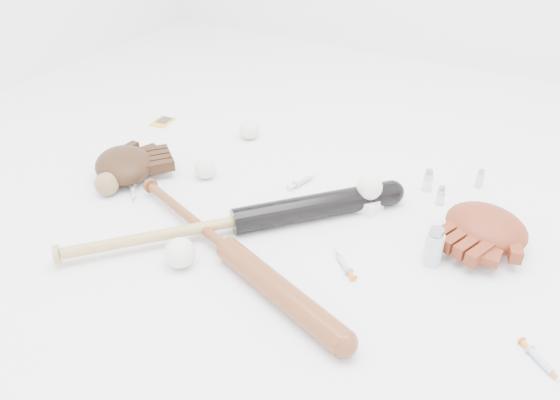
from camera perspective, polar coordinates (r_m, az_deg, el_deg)
The scene contains 19 objects.
bat_dark at distance 1.47m, azimuth -4.52°, elevation -2.21°, with size 0.98×0.07×0.07m, color black, non-canonical shape.
bat_wood at distance 1.38m, azimuth -5.40°, elevation -5.15°, with size 0.85×0.06×0.06m, color brown, non-canonical shape.
glove_dark at distance 1.77m, azimuth -16.02°, elevation 3.58°, with size 0.25×0.25×0.09m, color #331D0E, non-canonical shape.
glove_tan at distance 1.52m, azimuth 20.73°, elevation -2.62°, with size 0.26×0.26×0.09m, color maroon, non-canonical shape.
trading_card at distance 2.12m, azimuth -12.19°, elevation 7.99°, with size 0.06×0.09×0.00m, color gold.
pedestal at distance 1.58m, azimuth 9.15°, elevation -0.37°, with size 0.07×0.07×0.04m, color white.
baseball_on_pedestal at distance 1.55m, azimuth 9.34°, elevation 1.35°, with size 0.07×0.07×0.07m, color white.
baseball_left at distance 1.72m, azimuth -7.79°, elevation 3.31°, with size 0.07×0.07×0.07m, color white.
baseball_upper at distance 1.94m, azimuth -3.22°, elevation 7.40°, with size 0.07×0.07×0.07m, color white.
baseball_mid at distance 1.37m, azimuth -10.39°, elevation -5.45°, with size 0.08×0.08×0.08m, color white.
baseball_aged at distance 1.70m, azimuth -17.65°, elevation 1.59°, with size 0.07×0.07×0.07m, color olive.
syringe_0 at distance 1.70m, azimuth -15.11°, elevation 0.94°, with size 0.14×0.02×0.02m, color #ADBCC6, non-canonical shape.
syringe_1 at distance 1.37m, azimuth 6.70°, elevation -6.67°, with size 0.14×0.02×0.02m, color #ADBCC6, non-canonical shape.
syringe_2 at distance 1.69m, azimuth 2.41°, elevation 1.99°, with size 0.15×0.03×0.02m, color #ADBCC6, non-canonical shape.
syringe_3 at distance 1.27m, azimuth 25.60°, elevation -14.92°, with size 0.14×0.02×0.02m, color #ADBCC6, non-canonical shape.
vial_0 at distance 1.76m, azimuth 20.16°, elevation 2.12°, with size 0.02×0.02×0.06m, color silver.
vial_1 at distance 1.64m, azimuth 16.46°, elevation 0.47°, with size 0.02×0.02×0.06m, color silver.
vial_2 at distance 1.70m, azimuth 15.22°, elevation 2.01°, with size 0.03×0.03×0.07m, color silver.
vial_3 at distance 1.40m, azimuth 15.79°, elevation -4.69°, with size 0.04×0.04×0.11m, color silver.
Camera 1 is at (0.60, -1.08, 0.89)m, focal length 35.00 mm.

